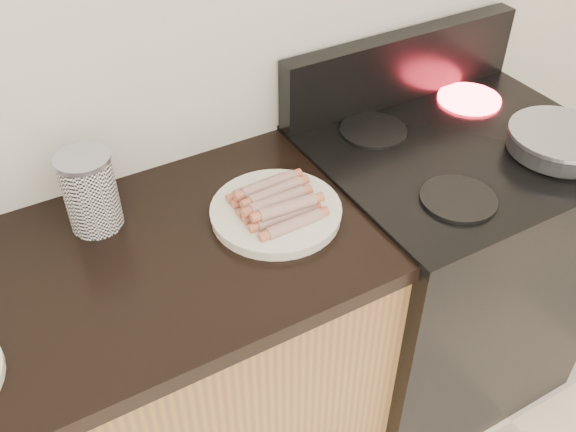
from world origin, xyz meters
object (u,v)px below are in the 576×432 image
frying_pan (561,141)px  canister (90,191)px  stove (438,269)px  main_plate (276,213)px

frying_pan → canister: bearing=156.6°
stove → canister: bearing=168.9°
main_plate → frying_pan: bearing=-11.5°
stove → main_plate: 0.72m
stove → canister: 1.08m
frying_pan → canister: 1.15m
stove → frying_pan: 0.55m
main_plate → canister: canister is taller
canister → main_plate: bearing=-26.2°
frying_pan → main_plate: bearing=161.7°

